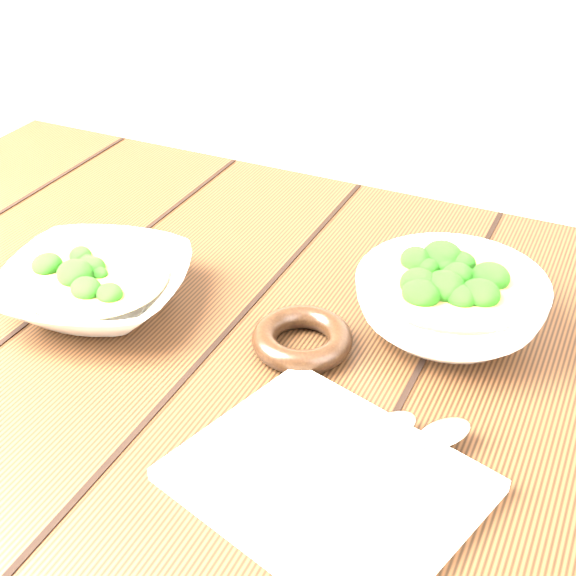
{
  "coord_description": "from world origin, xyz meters",
  "views": [
    {
      "loc": [
        0.32,
        -0.57,
        1.24
      ],
      "look_at": [
        0.03,
        0.04,
        0.8
      ],
      "focal_mm": 50.0,
      "sensor_mm": 36.0,
      "label": 1
    }
  ],
  "objects": [
    {
      "name": "soup_bowl_front",
      "position": [
        -0.17,
        -0.01,
        0.78
      ],
      "size": [
        0.24,
        0.24,
        0.06
      ],
      "color": "white",
      "rests_on": "table"
    },
    {
      "name": "spoon_right",
      "position": [
        0.21,
        -0.09,
        0.77
      ],
      "size": [
        0.12,
        0.17,
        0.01
      ],
      "color": "#A7A494",
      "rests_on": "napkin"
    },
    {
      "name": "napkin",
      "position": [
        0.16,
        -0.14,
        0.76
      ],
      "size": [
        0.27,
        0.25,
        0.01
      ],
      "primitive_type": "cube",
      "rotation": [
        0.0,
        0.0,
        -0.29
      ],
      "color": "#BCB79C",
      "rests_on": "table"
    },
    {
      "name": "soup_bowl_back",
      "position": [
        0.19,
        0.11,
        0.78
      ],
      "size": [
        0.2,
        0.2,
        0.07
      ],
      "color": "white",
      "rests_on": "table"
    },
    {
      "name": "table",
      "position": [
        0.0,
        0.0,
        0.63
      ],
      "size": [
        1.2,
        0.8,
        0.75
      ],
      "color": "#321C0E",
      "rests_on": "ground"
    },
    {
      "name": "trivet",
      "position": [
        0.06,
        0.02,
        0.76
      ],
      "size": [
        0.13,
        0.13,
        0.03
      ],
      "primitive_type": "torus",
      "rotation": [
        0.0,
        0.0,
        0.34
      ],
      "color": "black",
      "rests_on": "table"
    },
    {
      "name": "spoon_left",
      "position": [
        0.17,
        -0.1,
        0.77
      ],
      "size": [
        0.11,
        0.17,
        0.01
      ],
      "color": "#A7A494",
      "rests_on": "napkin"
    }
  ]
}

